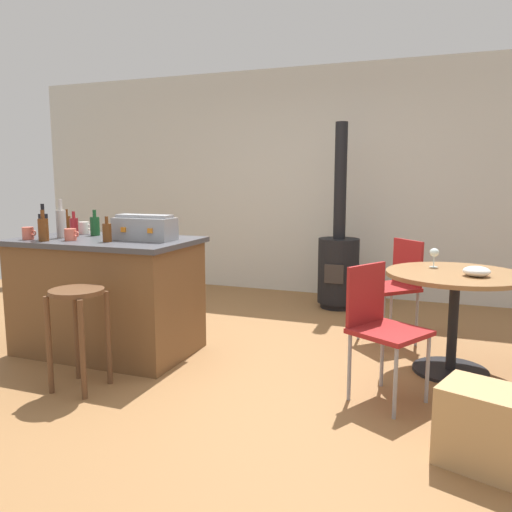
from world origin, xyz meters
TOP-DOWN VIEW (x-y plane):
  - ground_plane at (0.00, 0.00)m, footprint 8.80×8.80m
  - back_wall at (0.00, 2.72)m, footprint 8.00×0.10m
  - kitchen_island at (-1.12, -0.01)m, footprint 1.42×0.85m
  - wooden_stool at (-0.83, -0.71)m, footprint 0.35×0.35m
  - dining_table at (1.49, 0.46)m, footprint 0.96×0.96m
  - folding_chair_near at (1.05, -0.17)m, footprint 0.54×0.54m
  - folding_chair_left at (1.03, 1.05)m, footprint 0.57×0.57m
  - wood_stove at (0.34, 2.06)m, footprint 0.44×0.45m
  - toolbox at (-0.77, 0.02)m, footprint 0.47×0.23m
  - bottle_0 at (-1.48, -0.08)m, footprint 0.08×0.08m
  - bottle_1 at (-1.52, -0.23)m, footprint 0.07×0.07m
  - bottle_2 at (-1.45, -0.31)m, footprint 0.08×0.08m
  - bottle_3 at (-1.51, 0.10)m, footprint 0.07×0.07m
  - bottle_4 at (-1.34, 0.15)m, footprint 0.08×0.08m
  - bottle_5 at (-1.66, 0.19)m, footprint 0.06×0.06m
  - bottle_6 at (-0.97, -0.18)m, footprint 0.07×0.07m
  - cup_0 at (-1.29, -0.20)m, footprint 0.13×0.09m
  - cup_1 at (-1.08, 0.03)m, footprint 0.11×0.08m
  - cup_2 at (-1.64, -0.27)m, footprint 0.12×0.09m
  - cup_3 at (-1.51, 0.23)m, footprint 0.12×0.09m
  - wine_glass at (1.33, 0.64)m, footprint 0.07×0.07m
  - serving_bowl at (1.62, 0.36)m, footprint 0.18×0.18m
  - cardboard_box at (1.66, -0.79)m, footprint 0.54×0.45m

SIDE VIEW (x-z plane):
  - ground_plane at x=0.00m, z-range 0.00..0.00m
  - cardboard_box at x=1.66m, z-range 0.00..0.39m
  - kitchen_island at x=-1.12m, z-range 0.00..0.92m
  - folding_chair_near at x=1.05m, z-range 0.07..0.93m
  - wooden_stool at x=-0.83m, z-range 0.16..0.84m
  - wood_stove at x=0.34m, z-range -0.48..1.50m
  - folding_chair_left at x=1.03m, z-range 0.09..0.96m
  - dining_table at x=1.49m, z-range 0.19..0.93m
  - serving_bowl at x=1.62m, z-range 0.73..0.80m
  - wine_glass at x=1.33m, z-range 0.77..0.91m
  - cup_0 at x=-1.29m, z-range 0.92..1.01m
  - cup_2 at x=-1.64m, z-range 0.92..1.02m
  - cup_3 at x=-1.51m, z-range 0.92..1.02m
  - cup_1 at x=-1.08m, z-range 0.92..1.03m
  - bottle_6 at x=-0.97m, z-range 0.90..1.09m
  - bottle_3 at x=-1.51m, z-range 0.90..1.10m
  - bottle_5 at x=-1.66m, z-range 0.90..1.11m
  - bottle_4 at x=-1.34m, z-range 0.90..1.11m
  - bottle_2 at x=-1.45m, z-range 0.89..1.13m
  - toolbox at x=-0.77m, z-range 0.92..1.11m
  - bottle_1 at x=-1.52m, z-range 0.89..1.17m
  - bottle_0 at x=-1.48m, z-range 0.89..1.20m
  - back_wall at x=0.00m, z-range 0.00..2.70m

